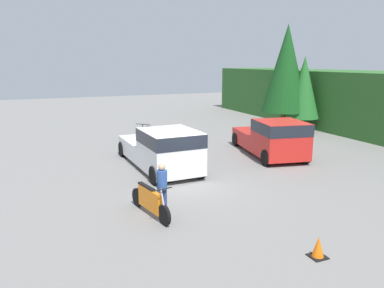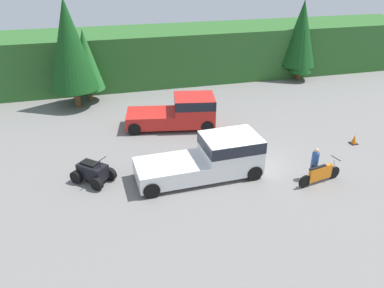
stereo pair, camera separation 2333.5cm
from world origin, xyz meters
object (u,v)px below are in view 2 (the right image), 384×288
at_px(pickup_truck_second, 213,156).
at_px(rider_person, 315,162).
at_px(pickup_truck_red, 181,111).
at_px(quad_atv, 93,172).
at_px(traffic_cone, 354,140).
at_px(dirt_bike, 320,174).

bearing_deg(pickup_truck_second, rider_person, -20.82).
height_order(pickup_truck_red, quad_atv, pickup_truck_red).
height_order(quad_atv, rider_person, rider_person).
distance_m(pickup_truck_second, traffic_cone, 8.98).
xyz_separation_m(pickup_truck_red, quad_atv, (-5.52, -5.11, -0.52)).
bearing_deg(pickup_truck_second, quad_atv, 168.88).
bearing_deg(pickup_truck_second, traffic_cone, 5.13).
bearing_deg(rider_person, pickup_truck_second, 138.17).
distance_m(quad_atv, traffic_cone, 14.54).
bearing_deg(dirt_bike, rider_person, 90.33).
xyz_separation_m(dirt_bike, rider_person, (-0.09, 0.44, 0.41)).
bearing_deg(rider_person, dirt_bike, -101.44).
bearing_deg(rider_person, pickup_truck_red, 98.94).
bearing_deg(traffic_cone, rider_person, -147.84).
xyz_separation_m(pickup_truck_second, traffic_cone, (8.88, 1.12, -0.77)).
height_order(pickup_truck_second, rider_person, pickup_truck_second).
distance_m(pickup_truck_red, rider_person, 8.93).
bearing_deg(quad_atv, traffic_cone, 43.74).
xyz_separation_m(dirt_bike, traffic_cone, (4.18, 3.13, -0.22)).
bearing_deg(dirt_bike, pickup_truck_red, 109.76).
relative_size(pickup_truck_second, dirt_bike, 2.51).
bearing_deg(quad_atv, pickup_truck_red, 85.62).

